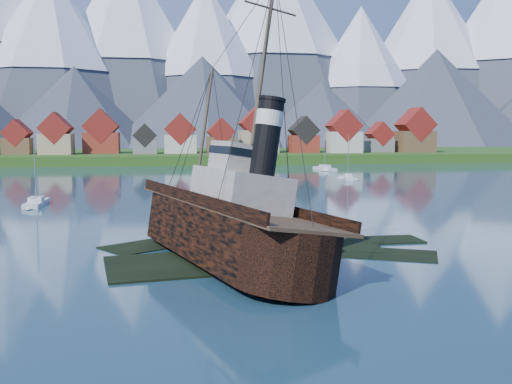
{
  "coord_description": "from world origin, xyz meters",
  "views": [
    {
      "loc": [
        -7.09,
        -48.34,
        10.96
      ],
      "look_at": [
        1.53,
        6.0,
        5.0
      ],
      "focal_mm": 40.0,
      "sensor_mm": 36.0,
      "label": 1
    }
  ],
  "objects": [
    {
      "name": "ground",
      "position": [
        0.0,
        0.0,
        0.0
      ],
      "size": [
        1400.0,
        1400.0,
        0.0
      ],
      "primitive_type": "plane",
      "color": "#1C3C50",
      "rests_on": "ground"
    },
    {
      "name": "shoal",
      "position": [
        1.78,
        2.15,
        -0.35
      ],
      "size": [
        31.71,
        21.24,
        1.14
      ],
      "color": "black",
      "rests_on": "ground"
    },
    {
      "name": "shore_bank",
      "position": [
        0.0,
        170.0,
        0.0
      ],
      "size": [
        600.0,
        80.0,
        3.2
      ],
      "primitive_type": "cube",
      "color": "#194112",
      "rests_on": "ground"
    },
    {
      "name": "seawall",
      "position": [
        0.0,
        132.0,
        0.0
      ],
      "size": [
        600.0,
        2.5,
        2.0
      ],
      "primitive_type": "cube",
      "color": "#3F3D38",
      "rests_on": "ground"
    },
    {
      "name": "town",
      "position": [
        -33.12,
        152.18,
        8.99
      ],
      "size": [
        250.96,
        16.69,
        17.3
      ],
      "color": "maroon",
      "rests_on": "ground"
    },
    {
      "name": "mountains",
      "position": [
        -0.79,
        481.26,
        89.34
      ],
      "size": [
        965.0,
        340.0,
        205.0
      ],
      "color": "#2D333D",
      "rests_on": "ground"
    },
    {
      "name": "tugboat_wreck",
      "position": [
        -2.47,
        0.29,
        3.1
      ],
      "size": [
        7.23,
        31.14,
        24.67
      ],
      "rotation": [
        0.0,
        0.15,
        0.31
      ],
      "color": "black",
      "rests_on": "ground"
    },
    {
      "name": "sailboat_a",
      "position": [
        -25.96,
        38.5,
        0.23
      ],
      "size": [
        2.21,
        8.68,
        10.59
      ],
      "rotation": [
        0.0,
        0.0,
        0.0
      ],
      "color": "silver",
      "rests_on": "ground"
    },
    {
      "name": "sailboat_d",
      "position": [
        33.35,
        74.6,
        0.24
      ],
      "size": [
        3.31,
        7.85,
        10.4
      ],
      "rotation": [
        0.0,
        0.0,
        -0.19
      ],
      "color": "silver",
      "rests_on": "ground"
    },
    {
      "name": "sailboat_e",
      "position": [
        36.48,
        104.48,
        0.27
      ],
      "size": [
        4.18,
        10.89,
        12.31
      ],
      "rotation": [
        0.0,
        0.0,
        0.15
      ],
      "color": "silver",
      "rests_on": "ground"
    }
  ]
}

